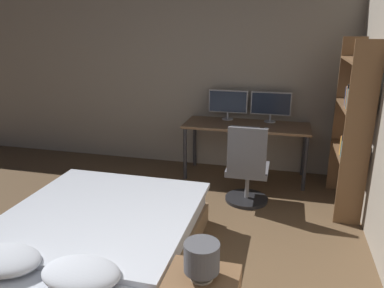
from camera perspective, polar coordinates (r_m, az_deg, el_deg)
name	(u,v)px	position (r m, az deg, el deg)	size (l,w,h in m)	color
wall_back	(215,77)	(5.52, 3.48, 10.18)	(12.00, 0.06, 2.70)	#9E9384
bed	(96,241)	(3.52, -14.38, -14.09)	(1.64, 2.01, 0.55)	#846647
bedside_lamp	(202,258)	(2.46, 1.49, -16.91)	(0.23, 0.23, 0.26)	gray
desk	(246,130)	(5.19, 8.27, 2.05)	(1.69, 0.66, 0.77)	#846042
monitor_left	(228,103)	(5.37, 5.50, 6.29)	(0.55, 0.16, 0.42)	#B7B7BC
monitor_right	(271,105)	(5.32, 11.92, 5.87)	(0.55, 0.16, 0.42)	#B7B7BC
keyboard	(245,128)	(4.95, 8.02, 2.43)	(0.38, 0.13, 0.02)	#B7B7BC
computer_mouse	(266,129)	(4.93, 11.28, 2.30)	(0.07, 0.05, 0.04)	#B7B7BC
office_chair	(247,173)	(4.50, 8.40, -4.35)	(0.52, 0.52, 0.98)	black
bookshelf	(354,120)	(4.45, 23.44, 3.39)	(0.28, 0.94, 1.94)	brown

